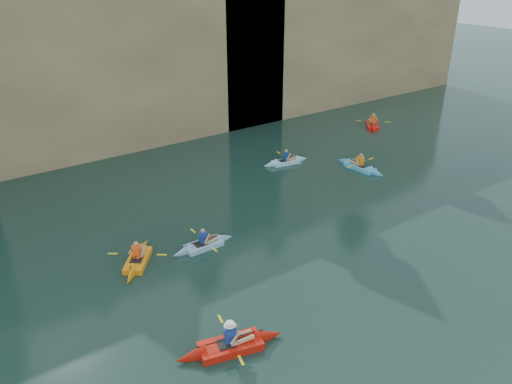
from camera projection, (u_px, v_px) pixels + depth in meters
ground at (346, 354)px, 16.28m from camera, size 160.00×160.00×0.00m
cliff at (57, 44)px, 35.84m from camera, size 70.00×16.00×12.00m
cliff_slab_center at (123, 61)px, 31.55m from camera, size 24.00×2.40×11.40m
cliff_slab_east at (349, 45)px, 42.28m from camera, size 26.00×2.40×9.84m
sea_cave_center at (39, 144)px, 29.71m from camera, size 3.50×1.00×3.20m
sea_cave_east at (236, 98)px, 36.71m from camera, size 5.00×1.00×4.50m
main_kayaker at (230, 345)px, 16.41m from camera, size 3.81×2.45×1.38m
kayaker_orange at (138, 259)px, 21.07m from camera, size 2.66×3.13×1.28m
kayaker_ltblue_near at (204, 245)px, 22.16m from camera, size 3.02×2.35×1.19m
kayaker_red_far at (373, 125)px, 37.76m from camera, size 3.02×3.14×1.31m
kayaker_ltblue_mid at (286, 161)px, 31.11m from camera, size 3.15×2.30×1.17m
kayaker_blue_east at (360, 167)px, 30.31m from camera, size 2.44×3.55×1.24m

